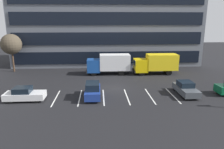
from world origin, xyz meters
TOP-DOWN VIEW (x-y plane):
  - ground_plane at (0.00, 0.00)m, footprint 120.00×120.00m
  - office_building at (0.00, 17.95)m, footprint 36.82×10.51m
  - lot_markings at (-0.00, -3.32)m, footprint 14.14×5.40m
  - box_truck_yellow_all at (7.77, 7.33)m, footprint 7.30×2.42m
  - box_truck_blue at (-0.14, 7.73)m, footprint 7.25×2.40m
  - sedan_white at (-10.33, -3.88)m, footprint 4.42×1.85m
  - sedan_charcoal at (8.65, -3.01)m, footprint 1.88×4.49m
  - suv_navy at (-2.66, -3.47)m, footprint 1.76×4.16m
  - bare_tree at (-17.00, 10.76)m, footprint 3.53×3.53m

SIDE VIEW (x-z plane):
  - ground_plane at x=0.00m, z-range 0.00..0.00m
  - lot_markings at x=0.00m, z-range 0.00..0.01m
  - sedan_white at x=-10.33m, z-range -0.04..1.54m
  - sedan_charcoal at x=8.65m, z-range -0.04..1.56m
  - suv_navy at x=-2.66m, z-range -0.03..1.85m
  - box_truck_blue at x=-0.14m, z-range 0.21..3.57m
  - box_truck_yellow_all at x=7.77m, z-range 0.21..3.60m
  - bare_tree at x=-17.00m, z-range 1.53..8.15m
  - office_building at x=0.00m, z-range 0.00..21.60m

